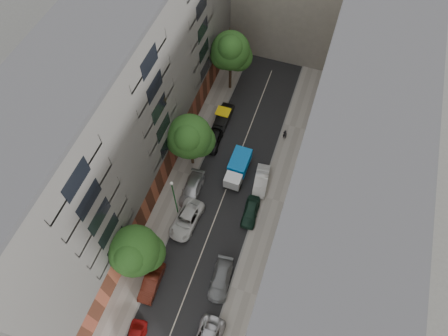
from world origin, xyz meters
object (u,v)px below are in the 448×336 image
at_px(car_left_3, 192,189).
at_px(car_right_3, 261,181).
at_px(car_left_5, 223,118).
at_px(car_right_1, 221,280).
at_px(car_left_4, 214,139).
at_px(car_left_2, 186,220).
at_px(car_right_2, 251,212).
at_px(car_left_1, 152,282).
at_px(tree_far, 231,52).
at_px(tree_mid, 190,138).
at_px(pedestrian, 285,134).
at_px(tree_near, 135,253).
at_px(tarp_truck, 238,168).
at_px(lamp_post, 174,195).

bearing_deg(car_left_3, car_right_3, 24.80).
relative_size(car_left_5, car_right_1, 0.98).
distance_m(car_left_4, car_right_3, 8.14).
xyz_separation_m(car_left_2, car_right_2, (6.40, 3.20, -0.04)).
height_order(car_left_1, car_left_3, car_left_1).
height_order(car_left_3, car_left_5, car_left_5).
bearing_deg(car_left_5, tree_far, 99.37).
distance_m(car_left_4, tree_mid, 6.09).
distance_m(car_left_2, car_right_2, 7.16).
distance_m(car_left_3, pedestrian, 13.61).
height_order(car_left_3, car_left_4, car_left_4).
height_order(car_right_1, car_right_3, car_right_3).
xyz_separation_m(car_left_2, tree_far, (-1.70, 20.50, 5.72)).
relative_size(car_left_2, car_right_3, 1.21).
bearing_deg(tree_near, car_left_3, 81.57).
bearing_deg(pedestrian, tarp_truck, 67.23).
xyz_separation_m(car_left_4, tree_mid, (-1.30, -3.80, 4.57)).
height_order(car_left_2, car_left_4, car_left_2).
relative_size(car_left_2, pedestrian, 3.44).
height_order(car_left_3, tree_mid, tree_mid).
distance_m(tree_mid, tree_far, 13.16).
distance_m(car_left_3, car_right_3, 8.07).
relative_size(car_left_2, car_left_5, 1.15).
distance_m(car_left_4, car_right_1, 17.46).
bearing_deg(tree_near, car_left_4, 85.13).
xyz_separation_m(car_left_1, car_left_4, (0.00, 18.70, 0.01)).
bearing_deg(car_left_1, car_left_4, 87.61).
distance_m(car_left_2, tree_far, 21.35).
bearing_deg(pedestrian, lamp_post, 65.09).
distance_m(car_left_1, car_left_5, 22.30).
relative_size(car_left_3, tree_near, 0.66).
bearing_deg(car_left_4, car_left_1, -93.34).
distance_m(tarp_truck, car_right_1, 13.04).
relative_size(car_left_4, pedestrian, 2.79).
bearing_deg(car_left_1, tarp_truck, 72.28).
distance_m(car_left_1, tree_far, 28.59).
xyz_separation_m(car_left_4, tree_near, (-1.49, -17.51, 4.14)).
xyz_separation_m(car_right_2, pedestrian, (0.97, 11.44, 0.22)).
height_order(car_left_4, pedestrian, pedestrian).
height_order(tarp_truck, lamp_post, lamp_post).
relative_size(car_right_1, tree_far, 0.50).
bearing_deg(car_left_2, tree_mid, 110.01).
distance_m(car_left_2, lamp_post, 3.88).
relative_size(car_left_5, tree_far, 0.49).
bearing_deg(tree_mid, car_right_1, -57.75).
relative_size(tree_near, pedestrian, 4.84).
height_order(car_left_1, car_right_3, car_right_3).
relative_size(tarp_truck, car_left_5, 1.11).
relative_size(tree_far, lamp_post, 1.38).
xyz_separation_m(car_left_1, pedestrian, (8.17, 22.14, 0.20)).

